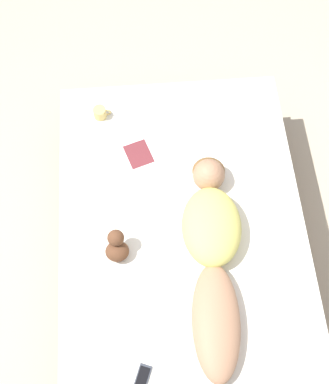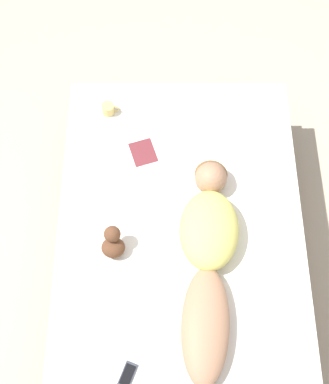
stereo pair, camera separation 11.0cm
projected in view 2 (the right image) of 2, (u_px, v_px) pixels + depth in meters
ground_plane at (178, 257)px, 3.76m from camera, size 12.00×12.00×0.00m
bed at (179, 243)px, 3.50m from camera, size 1.55×2.19×0.59m
person at (207, 252)px, 3.06m from camera, size 0.38×1.35×0.20m
open_magazine at (126, 157)px, 3.44m from camera, size 0.52×0.39×0.01m
coffee_mug at (107, 109)px, 3.56m from camera, size 0.12×0.08×0.08m
cell_phone at (127, 375)px, 2.84m from camera, size 0.11×0.15×0.01m
plush_toy at (112, 244)px, 3.09m from camera, size 0.14×0.16×0.20m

